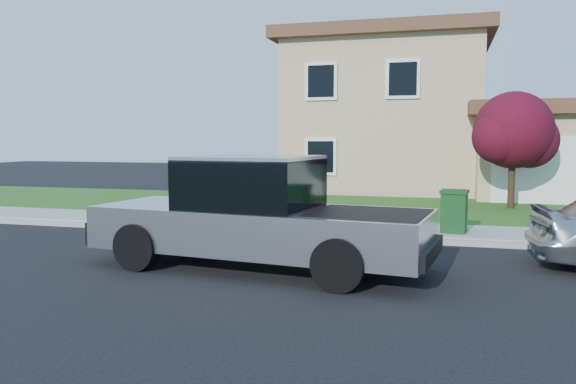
{
  "coord_description": "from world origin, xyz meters",
  "views": [
    {
      "loc": [
        2.67,
        -9.69,
        2.3
      ],
      "look_at": [
        -0.5,
        1.55,
        1.2
      ],
      "focal_mm": 35.0,
      "sensor_mm": 36.0,
      "label": 1
    }
  ],
  "objects_px": {
    "woman": "(253,206)",
    "trash_bin": "(454,211)",
    "pickup_truck": "(258,216)",
    "ornamental_tree": "(515,134)"
  },
  "relations": [
    {
      "from": "woman",
      "to": "trash_bin",
      "type": "bearing_deg",
      "value": -172.36
    },
    {
      "from": "ornamental_tree",
      "to": "pickup_truck",
      "type": "bearing_deg",
      "value": -118.41
    },
    {
      "from": "pickup_truck",
      "to": "trash_bin",
      "type": "height_order",
      "value": "pickup_truck"
    },
    {
      "from": "woman",
      "to": "trash_bin",
      "type": "xyz_separation_m",
      "value": [
        4.36,
        1.66,
        -0.17
      ]
    },
    {
      "from": "woman",
      "to": "ornamental_tree",
      "type": "height_order",
      "value": "ornamental_tree"
    },
    {
      "from": "pickup_truck",
      "to": "ornamental_tree",
      "type": "relative_size",
      "value": 1.7
    },
    {
      "from": "pickup_truck",
      "to": "woman",
      "type": "xyz_separation_m",
      "value": [
        -0.95,
        2.42,
        -0.12
      ]
    },
    {
      "from": "pickup_truck",
      "to": "trash_bin",
      "type": "distance_m",
      "value": 5.33
    },
    {
      "from": "ornamental_tree",
      "to": "trash_bin",
      "type": "distance_m",
      "value": 6.22
    },
    {
      "from": "woman",
      "to": "trash_bin",
      "type": "relative_size",
      "value": 1.76
    }
  ]
}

